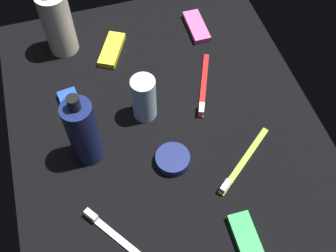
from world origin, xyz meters
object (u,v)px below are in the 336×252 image
(bodywash_bottle, at_px, (57,22))
(snack_bar_blue, at_px, (73,109))
(deodorant_stick, at_px, (144,98))
(snack_bar_yellow, at_px, (112,50))
(toothbrush_red, at_px, (203,88))
(cream_tin_right, at_px, (173,159))
(toothbrush_lime, at_px, (242,164))
(snack_bar_pink, at_px, (196,27))
(toothbrush_white, at_px, (118,238))
(snack_bar_green, at_px, (247,241))
(lotion_bottle, at_px, (83,131))

(bodywash_bottle, xyz_separation_m, snack_bar_blue, (-0.19, 0.01, -0.07))
(deodorant_stick, bearing_deg, snack_bar_yellow, 8.84)
(toothbrush_red, distance_m, cream_tin_right, 0.20)
(bodywash_bottle, distance_m, toothbrush_lime, 0.51)
(snack_bar_yellow, xyz_separation_m, snack_bar_pink, (0.02, -0.22, 0.00))
(toothbrush_white, xyz_separation_m, toothbrush_red, (0.28, -0.26, 0.00))
(toothbrush_white, distance_m, snack_bar_yellow, 0.45)
(toothbrush_white, distance_m, cream_tin_right, 0.18)
(toothbrush_lime, distance_m, snack_bar_green, 0.16)
(bodywash_bottle, height_order, toothbrush_red, bodywash_bottle)
(toothbrush_lime, xyz_separation_m, snack_bar_pink, (0.39, -0.04, 0.00))
(snack_bar_pink, bearing_deg, toothbrush_white, 147.05)
(snack_bar_green, xyz_separation_m, cream_tin_right, (0.19, 0.08, 0.00))
(deodorant_stick, xyz_separation_m, snack_bar_pink, (0.21, -0.19, -0.05))
(snack_bar_yellow, bearing_deg, toothbrush_lime, -125.91)
(lotion_bottle, bearing_deg, cream_tin_right, -113.65)
(deodorant_stick, xyz_separation_m, toothbrush_white, (-0.25, 0.12, -0.05))
(bodywash_bottle, distance_m, snack_bar_green, 0.62)
(toothbrush_white, height_order, snack_bar_blue, toothbrush_white)
(lotion_bottle, distance_m, toothbrush_red, 0.30)
(deodorant_stick, bearing_deg, cream_tin_right, -170.17)
(toothbrush_red, xyz_separation_m, cream_tin_right, (-0.16, 0.12, 0.00))
(toothbrush_white, xyz_separation_m, snack_bar_pink, (0.46, -0.30, 0.00))
(snack_bar_green, relative_size, snack_bar_yellow, 1.00)
(lotion_bottle, xyz_separation_m, bodywash_bottle, (0.30, 0.00, -0.00))
(toothbrush_red, xyz_separation_m, snack_bar_green, (-0.35, 0.04, 0.00))
(snack_bar_green, distance_m, snack_bar_pink, 0.54)
(toothbrush_white, relative_size, snack_bar_green, 1.48)
(snack_bar_green, bearing_deg, snack_bar_blue, 35.11)
(snack_bar_blue, xyz_separation_m, snack_bar_pink, (0.16, -0.33, 0.00))
(snack_bar_green, bearing_deg, snack_bar_pink, -7.69)
(deodorant_stick, relative_size, toothbrush_lime, 0.73)
(snack_bar_green, bearing_deg, lotion_bottle, 43.32)
(deodorant_stick, distance_m, toothbrush_white, 0.28)
(deodorant_stick, bearing_deg, toothbrush_red, -79.54)
(cream_tin_right, bearing_deg, toothbrush_lime, -109.44)
(snack_bar_green, bearing_deg, cream_tin_right, 23.80)
(bodywash_bottle, height_order, snack_bar_pink, bodywash_bottle)
(lotion_bottle, relative_size, toothbrush_lime, 1.26)
(bodywash_bottle, height_order, snack_bar_yellow, bodywash_bottle)
(toothbrush_white, bearing_deg, snack_bar_green, -108.18)
(toothbrush_lime, relative_size, snack_bar_blue, 1.43)
(lotion_bottle, bearing_deg, toothbrush_white, -175.05)
(deodorant_stick, bearing_deg, lotion_bottle, 114.99)
(toothbrush_lime, bearing_deg, deodorant_stick, 40.85)
(lotion_bottle, relative_size, snack_bar_yellow, 1.80)
(lotion_bottle, distance_m, snack_bar_green, 0.36)
(snack_bar_green, height_order, snack_bar_yellow, same)
(snack_bar_pink, bearing_deg, snack_bar_yellow, 94.63)
(toothbrush_white, relative_size, cream_tin_right, 2.23)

